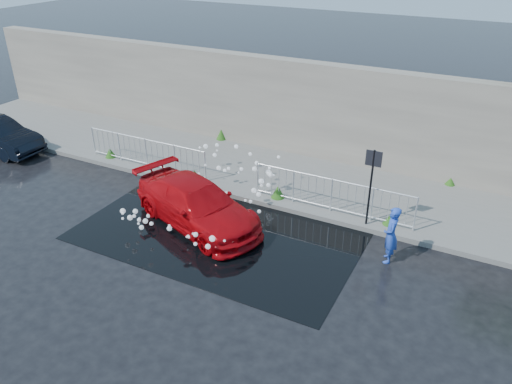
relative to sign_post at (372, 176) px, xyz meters
The scene contains 12 objects.
ground 5.50m from the sign_post, 143.57° to the right, with size 90.00×90.00×0.00m, color black.
pavement 4.90m from the sign_post, 155.66° to the left, with size 30.00×4.00×0.15m, color slate.
curb 4.51m from the sign_post, behind, with size 30.00×0.25×0.16m, color slate.
retaining_wall 5.87m from the sign_post, 135.69° to the left, with size 30.00×0.60×3.50m, color #6F675D.
puddle 4.59m from the sign_post, 150.42° to the right, with size 8.00×5.00×0.01m, color black.
sign_post is the anchor object (origin of this frame).
railing_left 8.26m from the sign_post, behind, with size 5.05×0.05×1.10m.
railing_right 1.57m from the sign_post, 168.23° to the left, with size 5.05×0.05×1.10m.
weeds 5.07m from the sign_post, 162.81° to the left, with size 12.17×3.93×0.43m.
water_spray 4.74m from the sign_post, 167.30° to the right, with size 3.67×5.91×1.06m.
red_car 5.09m from the sign_post, 155.82° to the right, with size 1.84×4.53×1.32m, color #B5070C.
person 1.87m from the sign_post, 53.16° to the right, with size 0.58×0.38×1.60m, color blue.
Camera 1 is at (7.06, -9.49, 7.82)m, focal length 35.00 mm.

